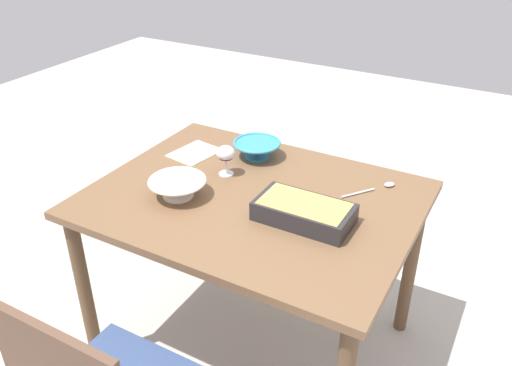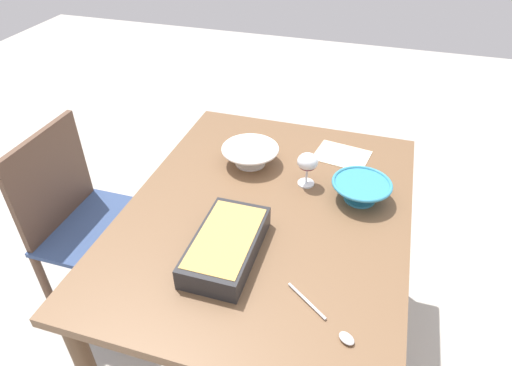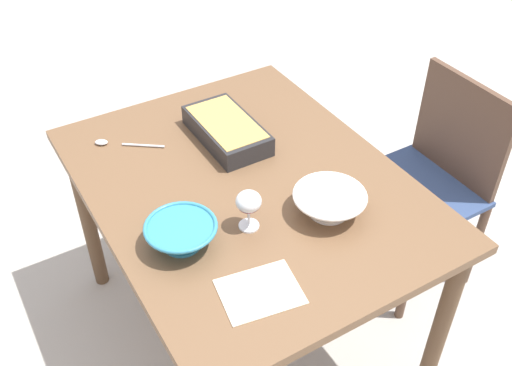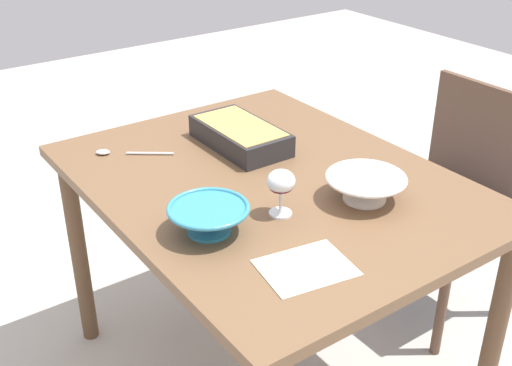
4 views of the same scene
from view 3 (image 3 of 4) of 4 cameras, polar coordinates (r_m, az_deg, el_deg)
ground_plane at (r=2.46m, az=-0.75°, el=-13.85°), size 8.00×8.00×0.00m
dining_table at (r=1.96m, az=-0.91°, el=-2.03°), size 1.22×0.94×0.77m
chair at (r=2.48m, az=16.54°, el=0.81°), size 0.46×0.41×0.88m
wine_glass at (r=1.68m, az=-0.71°, el=-1.97°), size 0.07×0.07×0.13m
casserole_dish at (r=2.06m, az=-2.82°, el=5.16°), size 0.34×0.18×0.07m
mixing_bowl at (r=1.77m, az=7.03°, el=-1.81°), size 0.22×0.22×0.07m
small_bowl at (r=1.67m, az=-7.16°, el=-4.81°), size 0.21×0.21×0.07m
serving_spoon at (r=2.10m, az=-13.30°, el=3.72°), size 0.16×0.21×0.01m
napkin at (r=1.57m, az=0.38°, el=-10.35°), size 0.19×0.23×0.00m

